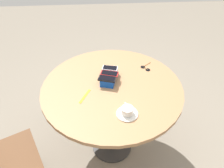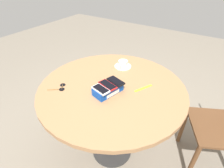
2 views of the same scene
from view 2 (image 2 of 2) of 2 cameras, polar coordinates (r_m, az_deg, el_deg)
name	(u,v)px [view 2 (image 2 of 2)]	position (r m, az deg, el deg)	size (l,w,h in m)	color
ground_plane	(112,150)	(1.85, 0.00, -20.63)	(8.00, 8.00, 0.00)	gray
round_table	(112,97)	(1.35, 0.00, -4.17)	(1.08, 1.08, 0.78)	#2D2D2D
phone_box	(108,89)	(1.21, -1.32, -1.70)	(0.23, 0.15, 0.06)	#0F42AD
phone_white	(101,89)	(1.15, -3.70, -1.74)	(0.09, 0.13, 0.01)	silver
phone_red	(108,85)	(1.19, -1.44, -0.30)	(0.10, 0.15, 0.01)	red
phone_black	(116,81)	(1.23, 1.22, 0.92)	(0.10, 0.14, 0.01)	black
saucer	(123,66)	(1.53, 3.56, 5.78)	(0.15, 0.15, 0.01)	silver
coffee_cup	(123,63)	(1.52, 3.56, 6.72)	(0.11, 0.08, 0.05)	silver
lanyard_strap	(143,88)	(1.29, 10.21, -1.34)	(0.15, 0.02, 0.00)	yellow
sunglasses	(61,87)	(1.33, -16.26, -1.06)	(0.13, 0.10, 0.01)	black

